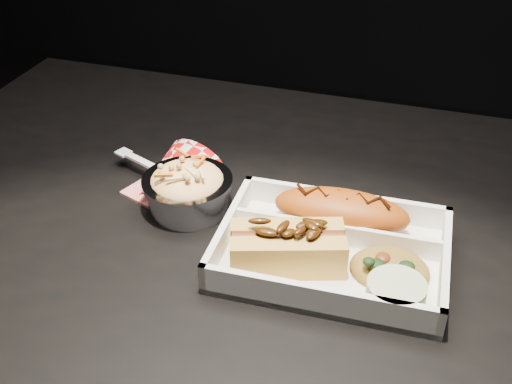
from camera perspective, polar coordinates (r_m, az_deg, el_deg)
dining_table at (r=0.81m, az=4.11°, el=-9.55°), size 1.20×0.80×0.75m
food_tray at (r=0.72m, az=6.75°, el=-5.44°), size 0.26×0.19×0.04m
fried_pastry at (r=0.76m, az=7.59°, el=-1.65°), size 0.16×0.07×0.05m
hotdog at (r=0.70m, az=2.83°, el=-4.74°), size 0.14×0.09×0.06m
fried_rice_mound at (r=0.70m, az=11.88°, el=-6.04°), size 0.09×0.07×0.03m
cupcake_liner at (r=0.67m, az=12.30°, el=-8.92°), size 0.06×0.06×0.03m
foil_coleslaw_cup at (r=0.79m, az=-6.10°, el=0.44°), size 0.11×0.11×0.07m
napkin_fork at (r=0.84m, az=-7.70°, el=1.29°), size 0.17×0.14×0.10m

